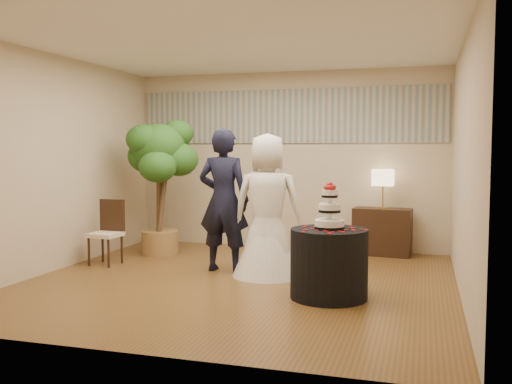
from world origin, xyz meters
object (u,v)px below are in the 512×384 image
(cake_table, at_px, (329,264))
(wedding_cake, at_px, (330,205))
(side_chair, at_px, (105,233))
(bride, at_px, (268,205))
(table_lamp, at_px, (383,189))
(ficus_tree, at_px, (159,186))
(console, at_px, (382,232))
(groom, at_px, (224,200))

(cake_table, height_order, wedding_cake, wedding_cake)
(side_chair, bearing_deg, bride, 3.08)
(table_lamp, bearing_deg, ficus_tree, -164.92)
(wedding_cake, bearing_deg, cake_table, 0.00)
(ficus_tree, height_order, side_chair, ficus_tree)
(wedding_cake, bearing_deg, ficus_tree, 147.64)
(side_chair, bearing_deg, table_lamp, 30.41)
(cake_table, distance_m, table_lamp, 2.77)
(table_lamp, height_order, side_chair, table_lamp)
(cake_table, relative_size, wedding_cake, 1.64)
(cake_table, xyz_separation_m, side_chair, (-3.22, 0.87, 0.07))
(console, distance_m, ficus_tree, 3.40)
(bride, bearing_deg, cake_table, 131.73)
(console, height_order, ficus_tree, ficus_tree)
(cake_table, bearing_deg, table_lamp, 82.22)
(groom, relative_size, ficus_tree, 0.89)
(bride, relative_size, console, 2.11)
(cake_table, xyz_separation_m, ficus_tree, (-2.85, 1.81, 0.66))
(cake_table, distance_m, side_chair, 3.33)
(ficus_tree, bearing_deg, side_chair, -111.20)
(groom, xyz_separation_m, console, (1.89, 1.72, -0.57))
(console, bearing_deg, side_chair, -147.58)
(wedding_cake, bearing_deg, groom, 147.99)
(console, bearing_deg, wedding_cake, -92.08)
(wedding_cake, xyz_separation_m, ficus_tree, (-2.85, 1.81, 0.04))
(table_lamp, height_order, ficus_tree, ficus_tree)
(bride, distance_m, table_lamp, 2.23)
(cake_table, xyz_separation_m, console, (0.37, 2.68, -0.02))
(bride, distance_m, console, 2.29)
(groom, distance_m, cake_table, 1.88)
(ficus_tree, bearing_deg, cake_table, -32.36)
(console, bearing_deg, groom, -131.94)
(cake_table, relative_size, side_chair, 0.93)
(console, bearing_deg, cake_table, -92.08)
(table_lamp, xyz_separation_m, side_chair, (-3.58, -1.80, -0.55))
(groom, distance_m, side_chair, 1.76)
(wedding_cake, bearing_deg, side_chair, 164.82)
(table_lamp, bearing_deg, side_chair, -153.28)
(wedding_cake, distance_m, ficus_tree, 3.38)
(cake_table, height_order, ficus_tree, ficus_tree)
(groom, xyz_separation_m, wedding_cake, (1.52, -0.95, 0.07))
(groom, xyz_separation_m, side_chair, (-1.69, -0.08, -0.48))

